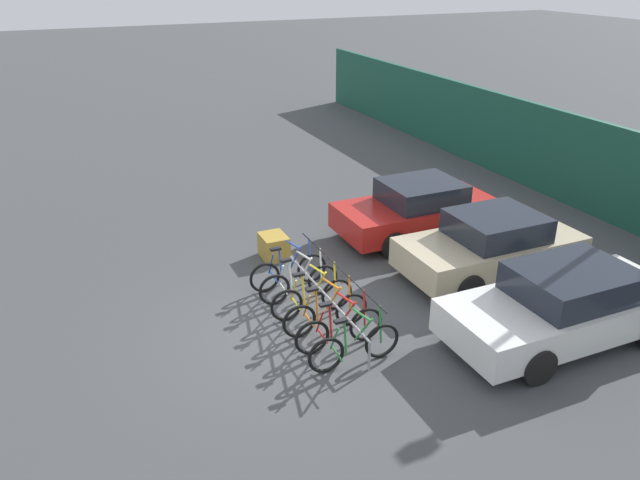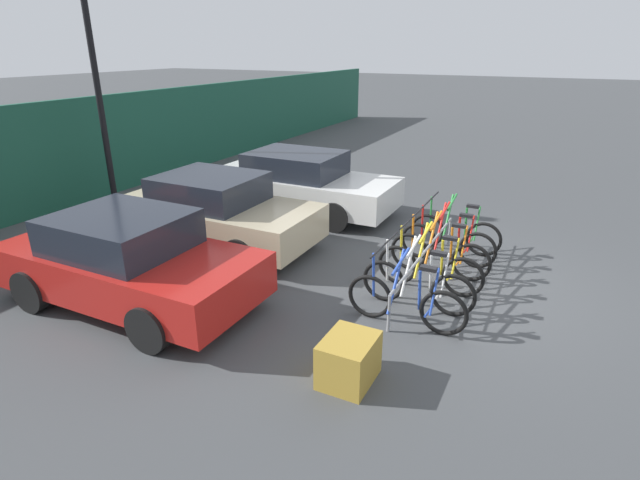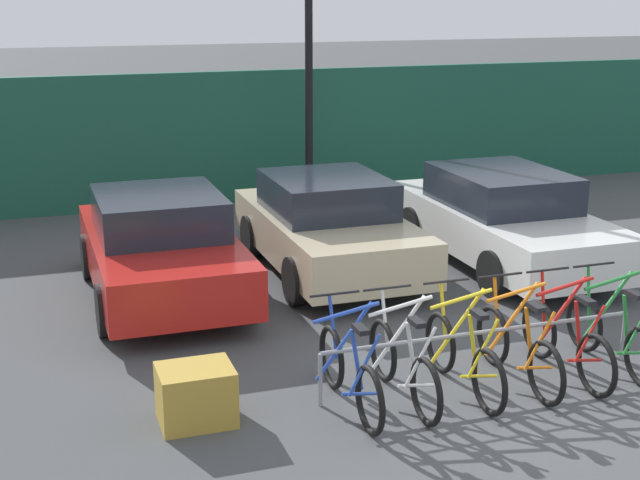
% 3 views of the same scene
% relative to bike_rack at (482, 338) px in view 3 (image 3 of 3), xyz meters
% --- Properties ---
extents(ground_plane, '(120.00, 120.00, 0.00)m').
position_rel_bike_rack_xyz_m(ground_plane, '(0.13, -0.68, -0.48)').
color(ground_plane, '#424447').
extents(hoarding_wall, '(36.00, 0.16, 2.49)m').
position_rel_bike_rack_xyz_m(hoarding_wall, '(0.13, 8.82, 0.76)').
color(hoarding_wall, '#19513D').
rests_on(hoarding_wall, ground).
extents(bike_rack, '(3.56, 0.04, 0.57)m').
position_rel_bike_rack_xyz_m(bike_rack, '(0.00, 0.00, 0.00)').
color(bike_rack, gray).
rests_on(bike_rack, ground).
extents(bicycle_blue, '(0.68, 1.71, 1.05)m').
position_rel_bike_rack_xyz_m(bicycle_blue, '(-1.51, -0.15, -0.11)').
color(bicycle_blue, black).
rests_on(bicycle_blue, ground).
extents(bicycle_white, '(0.68, 1.71, 1.05)m').
position_rel_bike_rack_xyz_m(bicycle_white, '(-0.94, -0.15, -0.11)').
color(bicycle_white, black).
rests_on(bicycle_white, ground).
extents(bicycle_yellow, '(0.68, 1.71, 1.05)m').
position_rel_bike_rack_xyz_m(bicycle_yellow, '(-0.28, -0.15, -0.11)').
color(bicycle_yellow, black).
rests_on(bicycle_yellow, ground).
extents(bicycle_orange, '(0.68, 1.71, 1.05)m').
position_rel_bike_rack_xyz_m(bicycle_orange, '(0.35, -0.15, -0.11)').
color(bicycle_orange, black).
rests_on(bicycle_orange, ground).
extents(bicycle_red, '(0.68, 1.71, 1.05)m').
position_rel_bike_rack_xyz_m(bicycle_red, '(0.93, -0.15, -0.11)').
color(bicycle_red, black).
rests_on(bicycle_red, ground).
extents(bicycle_green, '(0.68, 1.71, 1.05)m').
position_rel_bike_rack_xyz_m(bicycle_green, '(1.51, -0.15, -0.11)').
color(bicycle_green, black).
rests_on(bicycle_green, ground).
extents(car_red, '(1.91, 3.95, 1.40)m').
position_rel_bike_rack_xyz_m(car_red, '(-2.70, 3.73, 0.21)').
color(car_red, red).
rests_on(car_red, ground).
extents(car_beige, '(1.91, 3.94, 1.40)m').
position_rel_bike_rack_xyz_m(car_beige, '(-0.27, 4.04, 0.21)').
color(car_beige, '#C1B28E').
rests_on(car_beige, ground).
extents(car_white, '(1.91, 4.41, 1.40)m').
position_rel_bike_rack_xyz_m(car_white, '(2.32, 3.62, 0.21)').
color(car_white, silver).
rests_on(car_white, ground).
extents(lamp_post, '(0.24, 0.44, 5.81)m').
position_rel_bike_rack_xyz_m(lamp_post, '(0.68, 7.83, 2.77)').
color(lamp_post, black).
rests_on(lamp_post, ground).
extents(cargo_crate, '(0.70, 0.56, 0.55)m').
position_rel_bike_rack_xyz_m(cargo_crate, '(-2.97, 0.06, -0.21)').
color(cargo_crate, '#B28C33').
rests_on(cargo_crate, ground).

